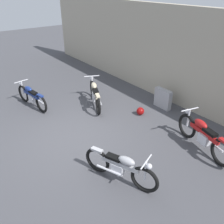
% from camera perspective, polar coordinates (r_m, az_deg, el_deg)
% --- Properties ---
extents(ground_plane, '(40.00, 40.00, 0.00)m').
position_cam_1_polar(ground_plane, '(7.59, -8.62, -5.81)').
color(ground_plane, '#47474C').
extents(building_wall, '(18.00, 0.30, 3.59)m').
position_cam_1_polar(building_wall, '(9.48, 14.93, 12.74)').
color(building_wall, '#B2A893').
rests_on(building_wall, ground_plane).
extents(stone_marker, '(0.73, 0.21, 0.75)m').
position_cam_1_polar(stone_marker, '(9.23, 12.13, 3.17)').
color(stone_marker, '#9E9EA3').
rests_on(stone_marker, ground_plane).
extents(helmet, '(0.28, 0.28, 0.28)m').
position_cam_1_polar(helmet, '(8.69, 6.82, 0.21)').
color(helmet, maroon).
rests_on(helmet, ground_plane).
extents(motorcycle_cream, '(2.01, 1.07, 0.97)m').
position_cam_1_polar(motorcycle_cream, '(9.18, -4.12, 4.30)').
color(motorcycle_cream, black).
rests_on(motorcycle_cream, ground_plane).
extents(motorcycle_blue, '(1.98, 0.62, 0.89)m').
position_cam_1_polar(motorcycle_blue, '(9.58, -18.77, 3.58)').
color(motorcycle_blue, black).
rests_on(motorcycle_blue, ground_plane).
extents(motorcycle_red, '(2.14, 0.80, 0.98)m').
position_cam_1_polar(motorcycle_red, '(7.20, 21.05, -5.26)').
color(motorcycle_red, black).
rests_on(motorcycle_red, ground_plane).
extents(motorcycle_silver, '(1.88, 0.91, 0.89)m').
position_cam_1_polar(motorcycle_silver, '(5.77, 2.03, -13.10)').
color(motorcycle_silver, black).
rests_on(motorcycle_silver, ground_plane).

